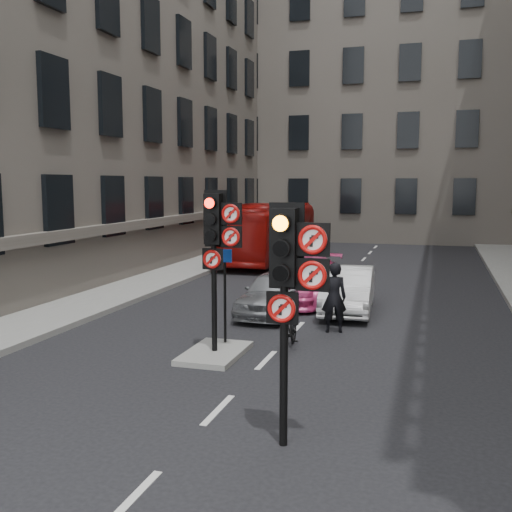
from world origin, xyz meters
The scene contains 13 objects.
ground centered at (0.00, 0.00, 0.00)m, with size 120.00×120.00×0.00m, color black.
pavement_left centered at (-7.20, 12.00, 0.08)m, with size 3.00×50.00×0.16m, color gray.
centre_island centered at (-1.20, 5.00, 0.06)m, with size 1.20×2.00×0.12m, color gray.
building_far centered at (0.00, 38.00, 10.00)m, with size 30.00×14.00×20.00m, color #6A6159.
signal_near centered at (1.49, 0.99, 2.58)m, with size 0.91×0.40×3.58m.
signal_far centered at (-1.11, 4.99, 2.70)m, with size 0.91×0.40×3.58m.
car_silver centered at (-1.02, 9.46, 0.64)m, with size 1.52×3.77×1.28m, color #939699.
car_white centered at (1.00, 10.50, 0.66)m, with size 1.40×4.03×1.33m, color silver.
car_pink centered at (-0.66, 11.76, 0.69)m, with size 1.92×4.72×1.37m, color #E64389.
bus_red centered at (-4.41, 21.22, 1.42)m, with size 2.38×10.16×2.83m, color maroon.
motorcycle centered at (0.28, 6.00, 0.47)m, with size 0.44×1.57×0.95m, color black.
motorcyclist centered at (0.99, 7.88, 0.91)m, with size 0.67×0.44×1.82m, color black.
info_sign centered at (-1.22, 5.73, 1.55)m, with size 0.38×0.11×2.21m.
Camera 1 is at (3.46, -7.20, 3.86)m, focal length 42.00 mm.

